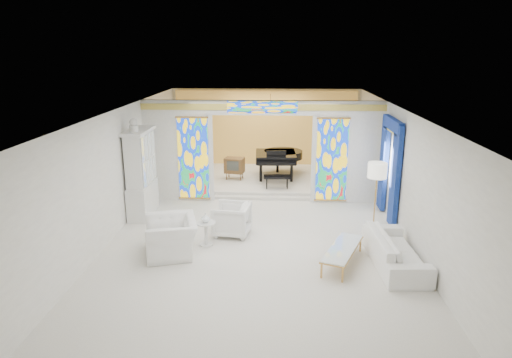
# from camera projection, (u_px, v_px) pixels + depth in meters

# --- Properties ---
(floor) EXTENTS (12.00, 12.00, 0.00)m
(floor) POSITION_uv_depth(u_px,v_px,m) (259.00, 225.00, 11.87)
(floor) COLOR silver
(floor) RESTS_ON ground
(ceiling) EXTENTS (7.00, 12.00, 0.02)m
(ceiling) POSITION_uv_depth(u_px,v_px,m) (260.00, 109.00, 11.05)
(ceiling) COLOR silver
(ceiling) RESTS_ON wall_back
(wall_back) EXTENTS (7.00, 0.02, 3.00)m
(wall_back) POSITION_uv_depth(u_px,v_px,m) (266.00, 129.00, 17.23)
(wall_back) COLOR white
(wall_back) RESTS_ON floor
(wall_front) EXTENTS (7.00, 0.02, 3.00)m
(wall_front) POSITION_uv_depth(u_px,v_px,m) (241.00, 290.00, 5.70)
(wall_front) COLOR white
(wall_front) RESTS_ON floor
(wall_left) EXTENTS (0.02, 12.00, 3.00)m
(wall_left) POSITION_uv_depth(u_px,v_px,m) (123.00, 167.00, 11.62)
(wall_left) COLOR white
(wall_left) RESTS_ON floor
(wall_right) EXTENTS (0.02, 12.00, 3.00)m
(wall_right) POSITION_uv_depth(u_px,v_px,m) (400.00, 171.00, 11.30)
(wall_right) COLOR white
(wall_right) RESTS_ON floor
(partition_wall) EXTENTS (7.00, 0.22, 3.00)m
(partition_wall) POSITION_uv_depth(u_px,v_px,m) (262.00, 147.00, 13.34)
(partition_wall) COLOR white
(partition_wall) RESTS_ON floor
(stained_glass_left) EXTENTS (0.90, 0.04, 2.40)m
(stained_glass_left) POSITION_uv_depth(u_px,v_px,m) (193.00, 159.00, 13.43)
(stained_glass_left) COLOR gold
(stained_glass_left) RESTS_ON partition_wall
(stained_glass_right) EXTENTS (0.90, 0.04, 2.40)m
(stained_glass_right) POSITION_uv_depth(u_px,v_px,m) (332.00, 160.00, 13.24)
(stained_glass_right) COLOR gold
(stained_glass_right) RESTS_ON partition_wall
(stained_glass_transom) EXTENTS (2.00, 0.04, 0.34)m
(stained_glass_transom) POSITION_uv_depth(u_px,v_px,m) (262.00, 107.00, 12.92)
(stained_glass_transom) COLOR gold
(stained_glass_transom) RESTS_ON partition_wall
(alcove_platform) EXTENTS (6.80, 3.80, 0.18)m
(alcove_platform) POSITION_uv_depth(u_px,v_px,m) (264.00, 179.00, 15.79)
(alcove_platform) COLOR silver
(alcove_platform) RESTS_ON floor
(gold_curtain_back) EXTENTS (6.70, 0.10, 2.90)m
(gold_curtain_back) POSITION_uv_depth(u_px,v_px,m) (266.00, 130.00, 17.11)
(gold_curtain_back) COLOR gold
(gold_curtain_back) RESTS_ON wall_back
(chandelier) EXTENTS (0.48, 0.48, 0.30)m
(chandelier) POSITION_uv_depth(u_px,v_px,m) (270.00, 108.00, 15.01)
(chandelier) COLOR #B78640
(chandelier) RESTS_ON ceiling
(blue_drapes) EXTENTS (0.14, 1.85, 2.65)m
(blue_drapes) POSITION_uv_depth(u_px,v_px,m) (390.00, 161.00, 11.96)
(blue_drapes) COLOR navy
(blue_drapes) RESTS_ON wall_right
(china_cabinet) EXTENTS (0.56, 1.46, 2.72)m
(china_cabinet) POSITION_uv_depth(u_px,v_px,m) (141.00, 174.00, 12.27)
(china_cabinet) COLOR silver
(china_cabinet) RESTS_ON floor
(armchair_left) EXTENTS (1.38, 1.49, 0.81)m
(armchair_left) POSITION_uv_depth(u_px,v_px,m) (171.00, 237.00, 10.09)
(armchair_left) COLOR white
(armchair_left) RESTS_ON floor
(armchair_right) EXTENTS (0.97, 0.95, 0.79)m
(armchair_right) POSITION_uv_depth(u_px,v_px,m) (232.00, 219.00, 11.14)
(armchair_right) COLOR white
(armchair_right) RESTS_ON floor
(sofa) EXTENTS (1.01, 2.33, 0.67)m
(sofa) POSITION_uv_depth(u_px,v_px,m) (395.00, 250.00, 9.59)
(sofa) COLOR white
(sofa) RESTS_ON floor
(side_table) EXTENTS (0.59, 0.59, 0.57)m
(side_table) POSITION_uv_depth(u_px,v_px,m) (206.00, 230.00, 10.53)
(side_table) COLOR silver
(side_table) RESTS_ON floor
(vase) EXTENTS (0.25, 0.25, 0.21)m
(vase) POSITION_uv_depth(u_px,v_px,m) (206.00, 218.00, 10.45)
(vase) COLOR silver
(vase) RESTS_ON side_table
(coffee_table) EXTENTS (1.11, 1.75, 0.37)m
(coffee_table) POSITION_uv_depth(u_px,v_px,m) (343.00, 249.00, 9.61)
(coffee_table) COLOR white
(coffee_table) RESTS_ON floor
(floor_lamp) EXTENTS (0.50, 0.50, 1.84)m
(floor_lamp) POSITION_uv_depth(u_px,v_px,m) (377.00, 174.00, 10.74)
(floor_lamp) COLOR #B78640
(floor_lamp) RESTS_ON floor
(grand_piano) EXTENTS (1.65, 2.59, 1.02)m
(grand_piano) POSITION_uv_depth(u_px,v_px,m) (279.00, 156.00, 15.62)
(grand_piano) COLOR black
(grand_piano) RESTS_ON alcove_platform
(tv_console) EXTENTS (0.69, 0.53, 0.73)m
(tv_console) POSITION_uv_depth(u_px,v_px,m) (234.00, 165.00, 15.28)
(tv_console) COLOR brown
(tv_console) RESTS_ON alcove_platform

